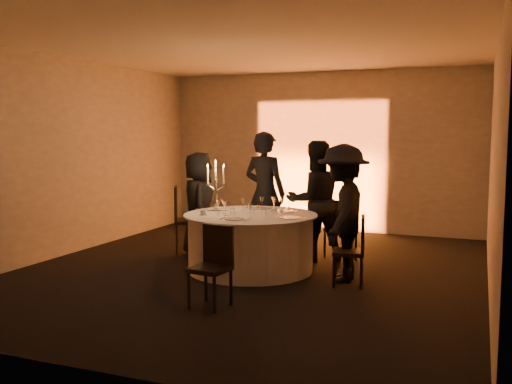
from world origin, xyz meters
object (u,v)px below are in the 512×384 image
at_px(banquet_table, 251,242).
at_px(chair_front, 213,261).
at_px(chair_right, 354,247).
at_px(guest_right, 343,213).
at_px(candelabra, 216,194).
at_px(guest_back_right, 315,201).
at_px(coffee_cup, 203,213).
at_px(guest_left, 199,204).
at_px(chair_left, 184,215).
at_px(chair_back_right, 343,226).
at_px(guest_back_left, 265,193).
at_px(chair_back_left, 269,219).

relative_size(banquet_table, chair_front, 2.08).
relative_size(chair_right, guest_right, 0.50).
bearing_deg(candelabra, chair_front, -65.29).
xyz_separation_m(guest_back_right, coffee_cup, (-1.19, -1.22, -0.08)).
xyz_separation_m(guest_left, candelabra, (0.55, -0.56, 0.24)).
height_order(chair_left, coffee_cup, chair_left).
bearing_deg(chair_left, banquet_table, -144.38).
height_order(chair_back_right, guest_right, guest_right).
bearing_deg(guest_right, guest_back_left, -131.01).
bearing_deg(coffee_cup, chair_right, 1.61).
bearing_deg(chair_back_right, guest_back_right, -16.87).
height_order(chair_back_left, guest_right, guest_right).
xyz_separation_m(chair_back_right, guest_right, (0.26, -1.15, 0.36)).
bearing_deg(chair_back_right, coffee_cup, 0.80).
xyz_separation_m(chair_right, guest_right, (-0.19, 0.19, 0.38)).
bearing_deg(coffee_cup, candelabra, 85.78).
distance_m(chair_front, guest_back_left, 2.74).
xyz_separation_m(chair_back_right, coffee_cup, (-1.57, -1.39, 0.30)).
relative_size(chair_left, guest_back_left, 0.55).
height_order(guest_left, guest_back_right, guest_back_right).
bearing_deg(chair_back_left, chair_front, 107.26).
relative_size(guest_left, coffee_cup, 14.27).
height_order(chair_back_left, guest_back_right, guest_back_right).
relative_size(guest_back_right, candelabra, 2.42).
height_order(chair_back_right, candelabra, candelabra).
relative_size(chair_front, guest_back_left, 0.46).
relative_size(guest_left, guest_back_left, 0.84).
xyz_separation_m(coffee_cup, candelabra, (0.03, 0.34, 0.22)).
relative_size(chair_back_right, guest_back_left, 0.48).
height_order(chair_right, candelabra, candelabra).
xyz_separation_m(chair_right, guest_back_right, (-0.83, 1.16, 0.40)).
distance_m(chair_back_left, candelabra, 1.43).
relative_size(chair_back_left, guest_back_right, 0.51).
distance_m(chair_back_left, guest_right, 2.08).
bearing_deg(chair_right, guest_right, -145.24).
xyz_separation_m(guest_left, coffee_cup, (0.52, -0.90, 0.01)).
bearing_deg(guest_right, candelabra, -96.46).
distance_m(banquet_table, chair_right, 1.49).
distance_m(chair_left, coffee_cup, 1.32).
bearing_deg(guest_left, chair_left, 45.49).
height_order(chair_left, guest_right, guest_right).
height_order(banquet_table, chair_back_right, chair_back_right).
height_order(guest_left, guest_back_left, guest_back_left).
bearing_deg(coffee_cup, chair_back_right, 41.47).
bearing_deg(chair_left, guest_right, -134.21).
bearing_deg(guest_right, chair_right, 42.50).
distance_m(chair_back_left, guest_back_right, 1.03).
distance_m(chair_left, guest_back_right, 2.07).
bearing_deg(banquet_table, chair_left, 154.16).
distance_m(guest_left, candelabra, 0.82).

